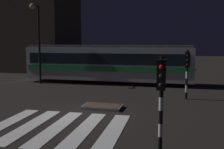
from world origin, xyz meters
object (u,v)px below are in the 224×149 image
Objects in this scene: street_lamp_trackside_left at (37,34)px; traffic_light_corner_near_right at (161,89)px; traffic_light_corner_far_right at (187,67)px; tram at (108,63)px.

traffic_light_corner_near_right is at bearing -46.89° from street_lamp_trackside_left.
tram reaches higher than traffic_light_corner_far_right.
traffic_light_corner_near_right is at bearing -97.08° from traffic_light_corner_far_right.
tram is at bearing 18.93° from street_lamp_trackside_left.
tram is at bearing 140.57° from traffic_light_corner_far_right.
traffic_light_corner_far_right is at bearing -15.65° from street_lamp_trackside_left.
street_lamp_trackside_left is (-11.86, 3.32, 2.22)m from traffic_light_corner_far_right.
street_lamp_trackside_left is (-10.84, 11.58, 2.19)m from traffic_light_corner_near_right.
street_lamp_trackside_left is at bearing 133.11° from traffic_light_corner_near_right.
tram is (-6.35, 5.22, -0.24)m from traffic_light_corner_far_right.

